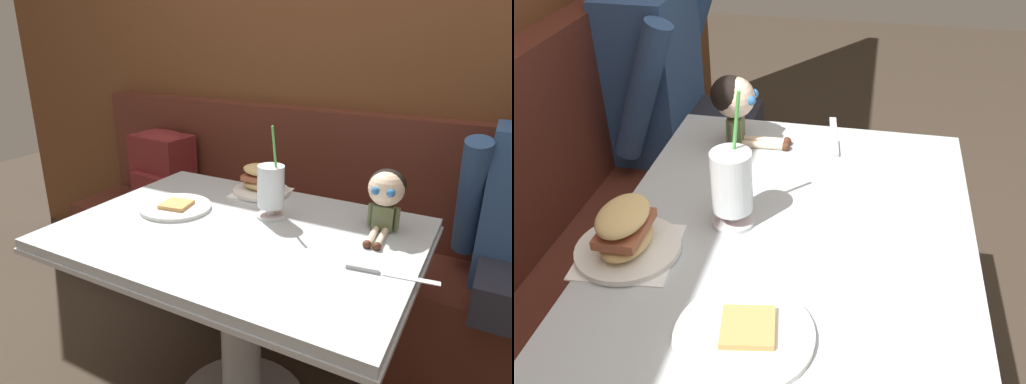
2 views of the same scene
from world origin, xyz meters
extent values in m
cube|color=brown|center=(0.00, 1.05, 1.20)|extent=(4.40, 0.08, 2.40)
cube|color=#512319|center=(0.00, 0.77, 0.23)|extent=(2.60, 0.48, 0.45)
cube|color=#512319|center=(0.00, 0.96, 0.73)|extent=(2.60, 0.10, 0.55)
cube|color=#B2BCC1|center=(0.00, 0.18, 0.72)|extent=(1.10, 0.80, 0.03)
cube|color=#B7BABF|center=(0.00, 0.18, 0.70)|extent=(1.11, 0.81, 0.02)
cylinder|color=#A5A8AD|center=(0.00, 0.18, 0.37)|extent=(0.14, 0.14, 0.65)
cylinder|color=white|center=(-0.28, 0.21, 0.75)|extent=(0.25, 0.25, 0.01)
cube|color=tan|center=(-0.27, 0.21, 0.76)|extent=(0.11, 0.11, 0.01)
cylinder|color=silver|center=(0.04, 0.31, 0.74)|extent=(0.10, 0.10, 0.01)
cylinder|color=silver|center=(0.04, 0.31, 0.77)|extent=(0.03, 0.03, 0.03)
cylinder|color=silver|center=(0.04, 0.31, 0.85)|extent=(0.09, 0.09, 0.14)
cylinder|color=pink|center=(0.04, 0.31, 0.84)|extent=(0.08, 0.08, 0.13)
cylinder|color=#51B74C|center=(0.06, 0.30, 0.95)|extent=(0.02, 0.04, 0.22)
cube|color=white|center=(-0.10, 0.50, 0.74)|extent=(0.22, 0.22, 0.00)
cylinder|color=white|center=(-0.10, 0.50, 0.75)|extent=(0.22, 0.22, 0.01)
ellipsoid|color=tan|center=(-0.10, 0.50, 0.77)|extent=(0.15, 0.10, 0.04)
cube|color=#995138|center=(-0.10, 0.50, 0.80)|extent=(0.14, 0.09, 0.02)
ellipsoid|color=tan|center=(-0.10, 0.50, 0.83)|extent=(0.15, 0.10, 0.04)
cube|color=silver|center=(0.54, 0.13, 0.74)|extent=(0.14, 0.04, 0.00)
cube|color=#B2B5BA|center=(0.42, 0.12, 0.75)|extent=(0.09, 0.03, 0.01)
cube|color=#5B6642|center=(0.40, 0.39, 0.78)|extent=(0.07, 0.04, 0.08)
sphere|color=beige|center=(0.40, 0.39, 0.88)|extent=(0.11, 0.11, 0.11)
ellipsoid|color=black|center=(0.40, 0.40, 0.89)|extent=(0.12, 0.11, 0.10)
sphere|color=#2D6BB2|center=(0.38, 0.34, 0.88)|extent=(0.03, 0.03, 0.03)
sphere|color=#2D6BB2|center=(0.42, 0.34, 0.88)|extent=(0.03, 0.03, 0.03)
cylinder|color=beige|center=(0.39, 0.31, 0.75)|extent=(0.03, 0.12, 0.02)
cylinder|color=beige|center=(0.41, 0.31, 0.75)|extent=(0.03, 0.12, 0.02)
sphere|color=#4C2819|center=(0.39, 0.25, 0.75)|extent=(0.03, 0.03, 0.03)
sphere|color=#4C2819|center=(0.42, 0.25, 0.75)|extent=(0.03, 0.03, 0.03)
cylinder|color=#5B6642|center=(0.36, 0.39, 0.79)|extent=(0.02, 0.02, 0.07)
cylinder|color=#5B6642|center=(0.44, 0.39, 0.79)|extent=(0.02, 0.02, 0.07)
cube|color=maroon|center=(-0.85, 0.79, 0.64)|extent=(0.32, 0.23, 0.38)
cube|color=maroon|center=(-0.85, 0.67, 0.56)|extent=(0.21, 0.07, 0.17)
ellipsoid|color=maroon|center=(-0.85, 0.79, 0.82)|extent=(0.30, 0.22, 0.07)
cylinder|color=#2D4C7F|center=(0.62, 0.75, 0.77)|extent=(0.09, 0.25, 0.48)
camera|label=1|loc=(0.68, -0.91, 1.33)|focal=31.17mm
camera|label=2|loc=(-0.94, 0.04, 1.51)|focal=39.77mm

